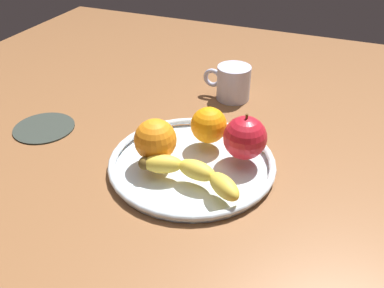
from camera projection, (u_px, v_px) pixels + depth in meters
ground_plane at (192, 176)px, 72.92cm from camera, size 152.42×152.42×4.00cm
fruit_bowl at (192, 163)px, 71.30cm from camera, size 28.55×28.55×1.80cm
banana at (191, 173)px, 65.02cm from camera, size 18.62×7.38×3.10cm
apple at (245, 138)px, 69.44cm from camera, size 7.41×7.41×8.21cm
orange_back_right at (209, 125)px, 73.75cm from camera, size 6.49×6.49×6.49cm
orange_front_right at (155, 140)px, 69.13cm from camera, size 7.16×7.16×7.16cm
ambient_mug at (233, 83)px, 91.11cm from camera, size 10.67×7.31×7.55cm
ambient_coaster at (44, 127)px, 82.24cm from camera, size 11.87×11.87×0.60cm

